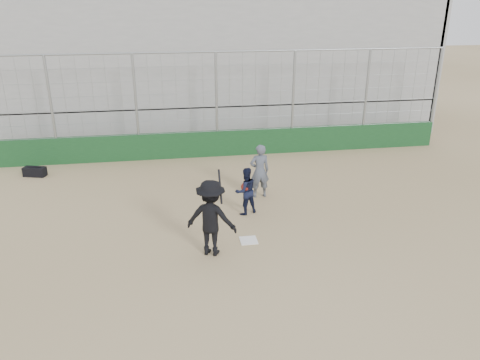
{
  "coord_description": "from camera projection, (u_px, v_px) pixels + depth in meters",
  "views": [
    {
      "loc": [
        -1.92,
        -10.51,
        5.96
      ],
      "look_at": [
        0.0,
        1.4,
        1.15
      ],
      "focal_mm": 35.0,
      "sensor_mm": 36.0,
      "label": 1
    }
  ],
  "objects": [
    {
      "name": "catcher_crouched",
      "position": [
        246.0,
        198.0,
        13.45
      ],
      "size": [
        0.84,
        0.75,
        0.98
      ],
      "color": "black",
      "rests_on": "ground"
    },
    {
      "name": "backstop",
      "position": [
        217.0,
        132.0,
        18.2
      ],
      "size": [
        18.1,
        0.25,
        4.04
      ],
      "color": "#123819",
      "rests_on": "ground"
    },
    {
      "name": "ground",
      "position": [
        249.0,
        241.0,
        12.13
      ],
      "size": [
        90.0,
        90.0,
        0.0
      ],
      "primitive_type": "plane",
      "color": "olive",
      "rests_on": "ground"
    },
    {
      "name": "equipment_bag",
      "position": [
        35.0,
        172.0,
        16.39
      ],
      "size": [
        0.82,
        0.52,
        0.36
      ],
      "color": "black",
      "rests_on": "ground"
    },
    {
      "name": "umpire",
      "position": [
        260.0,
        174.0,
        14.5
      ],
      "size": [
        0.66,
        0.46,
        1.54
      ],
      "primitive_type": "imported",
      "rotation": [
        0.0,
        0.0,
        3.22
      ],
      "color": "#474E5A",
      "rests_on": "ground"
    },
    {
      "name": "batter_at_plate",
      "position": [
        211.0,
        218.0,
        11.21
      ],
      "size": [
        1.42,
        1.14,
        2.05
      ],
      "color": "black",
      "rests_on": "ground"
    },
    {
      "name": "bleachers",
      "position": [
        204.0,
        63.0,
        22.01
      ],
      "size": [
        20.25,
        6.7,
        6.98
      ],
      "color": "gray",
      "rests_on": "ground"
    },
    {
      "name": "home_plate",
      "position": [
        249.0,
        240.0,
        12.13
      ],
      "size": [
        0.44,
        0.44,
        0.02
      ],
      "primitive_type": "cube",
      "color": "white",
      "rests_on": "ground"
    }
  ]
}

